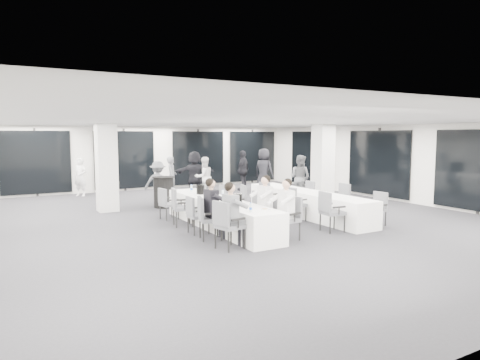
{
  "coord_description": "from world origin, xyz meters",
  "views": [
    {
      "loc": [
        -5.77,
        -10.68,
        2.42
      ],
      "look_at": [
        0.16,
        -0.2,
        1.16
      ],
      "focal_mm": 32.0,
      "sensor_mm": 36.0,
      "label": 1
    }
  ],
  "objects_px": {
    "chair_side_right_near": "(377,206)",
    "standing_guest_e": "(264,167)",
    "chair_side_left_mid": "(294,202)",
    "standing_guest_a": "(172,174)",
    "banquet_table_side": "(307,204)",
    "standing_guest_b": "(204,174)",
    "chair_main_left_mid": "(195,213)",
    "chair_main_left_second": "(207,215)",
    "chair_main_left_far": "(167,202)",
    "chair_main_right_mid": "(253,207)",
    "chair_main_right_far": "(218,198)",
    "ice_bucket_far": "(200,190)",
    "cocktail_table": "(164,192)",
    "standing_guest_c": "(158,180)",
    "chair_main_left_fourth": "(180,205)",
    "chair_main_right_fourth": "(239,201)",
    "standing_guest_f": "(194,170)",
    "chair_side_left_far": "(268,196)",
    "standing_guest_g": "(80,174)",
    "standing_guest_h": "(300,175)",
    "chair_main_right_second": "(268,212)",
    "chair_main_right_near": "(290,215)",
    "chair_side_left_near": "(330,209)",
    "chair_side_right_mid": "(341,198)",
    "standing_guest_d": "(243,168)",
    "ice_bucket_near": "(238,199)",
    "chair_main_left_near": "(226,222)"
  },
  "relations": [
    {
      "from": "ice_bucket_far",
      "to": "standing_guest_d",
      "type": "bearing_deg",
      "value": 49.74
    },
    {
      "from": "chair_side_right_near",
      "to": "standing_guest_e",
      "type": "bearing_deg",
      "value": -16.17
    },
    {
      "from": "chair_main_left_fourth",
      "to": "chair_main_right_fourth",
      "type": "xyz_separation_m",
      "value": [
        1.67,
        -0.22,
        0.0
      ]
    },
    {
      "from": "chair_main_right_fourth",
      "to": "standing_guest_b",
      "type": "relative_size",
      "value": 0.57
    },
    {
      "from": "chair_main_left_mid",
      "to": "chair_side_left_mid",
      "type": "distance_m",
      "value": 3.02
    },
    {
      "from": "chair_side_left_mid",
      "to": "standing_guest_g",
      "type": "relative_size",
      "value": 0.56
    },
    {
      "from": "standing_guest_a",
      "to": "chair_side_right_near",
      "type": "bearing_deg",
      "value": -132.3
    },
    {
      "from": "chair_main_left_mid",
      "to": "standing_guest_b",
      "type": "relative_size",
      "value": 0.52
    },
    {
      "from": "chair_main_right_far",
      "to": "ice_bucket_far",
      "type": "xyz_separation_m",
      "value": [
        -0.83,
        -0.53,
        0.37
      ]
    },
    {
      "from": "chair_main_right_second",
      "to": "standing_guest_b",
      "type": "distance_m",
      "value": 6.45
    },
    {
      "from": "chair_main_left_mid",
      "to": "standing_guest_g",
      "type": "distance_m",
      "value": 8.45
    },
    {
      "from": "chair_main_right_near",
      "to": "standing_guest_h",
      "type": "xyz_separation_m",
      "value": [
        3.94,
        4.76,
        0.38
      ]
    },
    {
      "from": "chair_side_right_near",
      "to": "standing_guest_b",
      "type": "relative_size",
      "value": 0.5
    },
    {
      "from": "chair_main_right_mid",
      "to": "chair_side_right_near",
      "type": "xyz_separation_m",
      "value": [
        3.02,
        -1.46,
        -0.02
      ]
    },
    {
      "from": "standing_guest_a",
      "to": "standing_guest_c",
      "type": "distance_m",
      "value": 2.0
    },
    {
      "from": "chair_side_left_mid",
      "to": "standing_guest_a",
      "type": "bearing_deg",
      "value": -177.79
    },
    {
      "from": "chair_side_left_mid",
      "to": "standing_guest_h",
      "type": "distance_m",
      "value": 4.05
    },
    {
      "from": "chair_side_left_far",
      "to": "standing_guest_h",
      "type": "distance_m",
      "value": 3.17
    },
    {
      "from": "cocktail_table",
      "to": "standing_guest_c",
      "type": "bearing_deg",
      "value": 85.03
    },
    {
      "from": "chair_main_left_second",
      "to": "chair_side_left_near",
      "type": "height_order",
      "value": "chair_side_left_near"
    },
    {
      "from": "banquet_table_side",
      "to": "standing_guest_c",
      "type": "bearing_deg",
      "value": 125.75
    },
    {
      "from": "banquet_table_side",
      "to": "chair_side_left_mid",
      "type": "bearing_deg",
      "value": -152.1
    },
    {
      "from": "chair_side_left_near",
      "to": "chair_side_right_mid",
      "type": "bearing_deg",
      "value": 136.25
    },
    {
      "from": "chair_main_left_fourth",
      "to": "standing_guest_g",
      "type": "xyz_separation_m",
      "value": [
        -1.33,
        7.32,
        0.28
      ]
    },
    {
      "from": "chair_main_right_second",
      "to": "ice_bucket_near",
      "type": "height_order",
      "value": "ice_bucket_near"
    },
    {
      "from": "standing_guest_e",
      "to": "standing_guest_c",
      "type": "bearing_deg",
      "value": 78.94
    },
    {
      "from": "chair_main_right_fourth",
      "to": "banquet_table_side",
      "type": "bearing_deg",
      "value": -83.45
    },
    {
      "from": "chair_main_right_mid",
      "to": "chair_side_right_near",
      "type": "bearing_deg",
      "value": -119.33
    },
    {
      "from": "standing_guest_e",
      "to": "standing_guest_h",
      "type": "relative_size",
      "value": 1.09
    },
    {
      "from": "chair_main_left_second",
      "to": "chair_main_left_far",
      "type": "height_order",
      "value": "chair_main_left_second"
    },
    {
      "from": "standing_guest_a",
      "to": "standing_guest_g",
      "type": "xyz_separation_m",
      "value": [
        -3.16,
        1.82,
        -0.03
      ]
    },
    {
      "from": "banquet_table_side",
      "to": "chair_main_right_second",
      "type": "distance_m",
      "value": 2.51
    },
    {
      "from": "banquet_table_side",
      "to": "standing_guest_e",
      "type": "bearing_deg",
      "value": 70.02
    },
    {
      "from": "chair_main_right_far",
      "to": "banquet_table_side",
      "type": "bearing_deg",
      "value": -119.47
    },
    {
      "from": "chair_main_left_second",
      "to": "standing_guest_b",
      "type": "height_order",
      "value": "standing_guest_b"
    },
    {
      "from": "chair_main_left_far",
      "to": "chair_main_right_second",
      "type": "height_order",
      "value": "chair_main_left_far"
    },
    {
      "from": "chair_side_left_mid",
      "to": "chair_side_right_near",
      "type": "distance_m",
      "value": 2.25
    },
    {
      "from": "chair_main_left_near",
      "to": "standing_guest_d",
      "type": "distance_m",
      "value": 9.84
    },
    {
      "from": "chair_main_right_mid",
      "to": "standing_guest_f",
      "type": "bearing_deg",
      "value": -12.84
    },
    {
      "from": "chair_main_left_fourth",
      "to": "standing_guest_c",
      "type": "bearing_deg",
      "value": -178.81
    },
    {
      "from": "chair_side_left_mid",
      "to": "ice_bucket_far",
      "type": "xyz_separation_m",
      "value": [
        -2.19,
        1.47,
        0.32
      ]
    },
    {
      "from": "chair_main_left_mid",
      "to": "chair_side_left_far",
      "type": "distance_m",
      "value": 3.31
    },
    {
      "from": "banquet_table_side",
      "to": "chair_side_right_near",
      "type": "distance_m",
      "value": 2.14
    },
    {
      "from": "chair_main_right_near",
      "to": "cocktail_table",
      "type": "bearing_deg",
      "value": 3.13
    },
    {
      "from": "banquet_table_side",
      "to": "standing_guest_h",
      "type": "xyz_separation_m",
      "value": [
        1.75,
        2.65,
        0.58
      ]
    },
    {
      "from": "chair_main_left_mid",
      "to": "chair_main_right_fourth",
      "type": "bearing_deg",
      "value": 116.36
    },
    {
      "from": "chair_side_right_near",
      "to": "standing_guest_h",
      "type": "bearing_deg",
      "value": -18.46
    },
    {
      "from": "chair_main_left_fourth",
      "to": "chair_main_right_fourth",
      "type": "bearing_deg",
      "value": 94.11
    },
    {
      "from": "banquet_table_side",
      "to": "chair_main_right_near",
      "type": "xyz_separation_m",
      "value": [
        -2.19,
        -2.11,
        0.2
      ]
    },
    {
      "from": "chair_main_left_far",
      "to": "chair_main_right_mid",
      "type": "height_order",
      "value": "chair_main_right_mid"
    }
  ]
}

